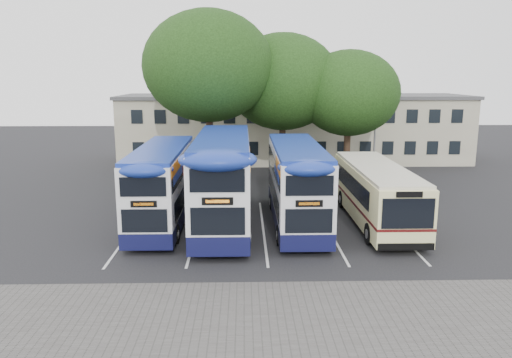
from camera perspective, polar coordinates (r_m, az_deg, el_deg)
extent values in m
plane|color=black|center=(22.57, 11.02, -9.39)|extent=(120.00, 120.00, 0.00)
cube|color=#595654|center=(17.72, 8.00, -15.44)|extent=(40.00, 6.00, 0.01)
cube|color=silver|center=(27.43, -14.02, -5.65)|extent=(0.12, 11.00, 0.01)
cube|color=silver|center=(26.89, -6.69, -5.73)|extent=(0.12, 11.00, 0.01)
cube|color=silver|center=(26.79, 0.82, -5.71)|extent=(0.12, 11.00, 0.01)
cube|color=silver|center=(27.15, 8.26, -5.60)|extent=(0.12, 11.00, 0.01)
cube|color=silver|center=(27.94, 15.39, -5.40)|extent=(0.12, 11.00, 0.01)
cube|color=#A69C85|center=(48.03, 4.31, 5.75)|extent=(32.00, 8.00, 6.00)
cube|color=#4C4C4F|center=(47.80, 4.37, 9.39)|extent=(32.40, 8.40, 0.30)
cube|color=black|center=(44.22, 4.80, 3.52)|extent=(30.00, 0.06, 1.20)
cube|color=black|center=(43.90, 4.86, 7.14)|extent=(30.00, 0.06, 1.20)
cylinder|color=gray|center=(42.07, 13.51, 6.65)|extent=(0.14, 0.14, 9.00)
cube|color=gray|center=(41.93, 13.81, 12.78)|extent=(0.12, 0.80, 0.12)
cube|color=gray|center=(41.54, 13.95, 12.71)|extent=(0.25, 0.50, 0.12)
cylinder|color=black|center=(37.01, -5.30, 4.20)|extent=(0.50, 0.50, 6.38)
ellipsoid|color=black|center=(36.68, -5.47, 12.73)|extent=(9.38, 9.38, 7.97)
cylinder|color=black|center=(39.60, 3.03, 4.13)|extent=(0.50, 0.50, 5.54)
ellipsoid|color=black|center=(39.24, 3.11, 11.04)|extent=(8.74, 8.74, 7.43)
cylinder|color=black|center=(39.28, 10.35, 3.44)|extent=(0.50, 0.50, 4.94)
ellipsoid|color=black|center=(38.90, 10.59, 9.64)|extent=(7.63, 7.63, 6.48)
cube|color=#10123C|center=(27.97, -10.53, -3.71)|extent=(2.43, 10.20, 0.78)
cube|color=silver|center=(27.53, -10.68, 0.09)|extent=(2.43, 10.20, 3.01)
cube|color=#193296|center=(27.26, -10.81, 3.29)|extent=(2.38, 10.00, 0.29)
cube|color=black|center=(27.99, -10.52, -1.44)|extent=(2.47, 9.03, 0.97)
cube|color=black|center=(27.40, -10.74, 1.48)|extent=(2.47, 9.62, 0.87)
cube|color=orange|center=(23.86, -9.16, 1.31)|extent=(0.02, 3.11, 0.53)
cube|color=black|center=(22.64, -12.72, -2.81)|extent=(1.17, 0.06, 0.29)
cylinder|color=black|center=(31.03, -11.68, -2.58)|extent=(0.29, 0.97, 0.97)
cylinder|color=black|center=(30.71, -7.64, -2.59)|extent=(0.29, 0.97, 0.97)
cylinder|color=black|center=(25.09, -14.20, -6.17)|extent=(0.29, 0.97, 0.97)
cylinder|color=black|center=(24.69, -9.20, -6.24)|extent=(0.29, 0.97, 0.97)
cube|color=#AA230B|center=(28.42, -7.89, 1.95)|extent=(0.02, 3.89, 0.83)
cube|color=#10123C|center=(27.38, -3.73, -3.66)|extent=(2.78, 11.68, 0.89)
cube|color=silver|center=(26.89, -3.79, 0.80)|extent=(2.78, 11.68, 3.45)
cube|color=#193296|center=(26.60, -3.84, 4.56)|extent=(2.72, 11.44, 0.33)
cube|color=black|center=(27.41, -3.74, -1.01)|extent=(2.82, 10.34, 1.11)
cube|color=black|center=(26.75, -3.81, 2.44)|extent=(2.82, 11.01, 1.00)
cube|color=orange|center=(22.84, -0.71, 2.39)|extent=(0.02, 3.56, 0.61)
cube|color=black|center=(21.19, -4.43, -2.55)|extent=(1.33, 0.06, 0.33)
cylinder|color=black|center=(30.79, -5.81, -2.37)|extent=(0.33, 1.11, 1.11)
cylinder|color=black|center=(30.70, -1.13, -2.35)|extent=(0.33, 1.11, 1.11)
cylinder|color=black|center=(23.88, -7.12, -6.64)|extent=(0.33, 1.11, 1.11)
cylinder|color=black|center=(23.76, -1.04, -6.64)|extent=(0.33, 1.11, 1.11)
cube|color=#10123C|center=(27.55, 4.60, -3.75)|extent=(2.50, 10.50, 0.80)
cube|color=silver|center=(27.09, 4.67, 0.23)|extent=(2.50, 10.50, 3.10)
cube|color=#193296|center=(26.81, 4.73, 3.58)|extent=(2.45, 10.29, 0.30)
cube|color=black|center=(27.56, 4.58, -1.37)|extent=(2.54, 9.30, 1.00)
cube|color=black|center=(26.96, 4.70, 1.69)|extent=(2.54, 9.90, 0.90)
cube|color=orange|center=(23.67, 8.63, 1.52)|extent=(0.02, 3.20, 0.55)
cube|color=black|center=(22.00, 6.10, -2.80)|extent=(1.20, 0.06, 0.30)
cylinder|color=black|center=(30.45, 1.89, -2.58)|extent=(0.30, 1.00, 1.00)
cylinder|color=black|center=(30.66, 6.11, -2.54)|extent=(0.30, 1.00, 1.00)
cylinder|color=black|center=(24.22, 2.76, -6.43)|extent=(0.30, 1.00, 1.00)
cylinder|color=black|center=(24.48, 8.08, -6.33)|extent=(0.30, 1.00, 1.00)
cube|color=#F3EDA2|center=(28.27, 13.58, -1.58)|extent=(2.67, 10.70, 2.73)
cube|color=beige|center=(27.99, 13.72, 1.25)|extent=(2.57, 10.27, 0.21)
cube|color=black|center=(28.68, 13.36, -0.45)|extent=(2.71, 8.56, 0.96)
cube|color=#521010|center=(28.38, 13.54, -2.47)|extent=(2.70, 10.72, 0.13)
cube|color=black|center=(23.21, 17.00, -3.81)|extent=(2.35, 0.06, 1.39)
cylinder|color=black|center=(24.89, 12.89, -6.13)|extent=(0.32, 1.07, 1.07)
cylinder|color=black|center=(25.59, 18.17, -5.93)|extent=(0.32, 1.07, 1.07)
cylinder|color=black|center=(31.31, 9.85, -2.29)|extent=(0.32, 1.07, 1.07)
cylinder|color=black|center=(31.86, 14.12, -2.22)|extent=(0.32, 1.07, 1.07)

